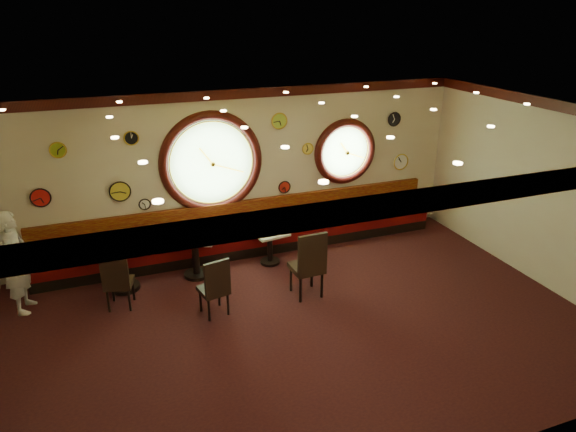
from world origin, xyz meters
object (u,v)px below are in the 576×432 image
(condiment_b_pepper, at_px, (198,233))
(chair_a, at_px, (117,277))
(condiment_c_salt, at_px, (268,229))
(condiment_c_bottle, at_px, (276,226))
(condiment_c_pepper, at_px, (269,230))
(chair_c, at_px, (309,261))
(waiter, at_px, (17,262))
(condiment_b_bottle, at_px, (199,229))
(condiment_a_salt, at_px, (117,239))
(condiment_a_bottle, at_px, (128,235))
(condiment_a_pepper, at_px, (120,241))
(table_a, at_px, (122,261))
(condiment_b_salt, at_px, (187,233))
(table_c, at_px, (270,243))
(chair_b, at_px, (215,284))
(table_b, at_px, (195,251))

(condiment_b_pepper, bearing_deg, chair_a, -156.41)
(condiment_c_salt, relative_size, condiment_c_bottle, 0.55)
(condiment_c_pepper, bearing_deg, condiment_c_salt, 81.29)
(chair_c, xyz_separation_m, condiment_c_bottle, (-0.08, 1.45, 0.06))
(waiter, bearing_deg, condiment_b_bottle, -76.64)
(chair_c, xyz_separation_m, condiment_c_salt, (-0.23, 1.43, 0.02))
(condiment_a_salt, bearing_deg, condiment_a_bottle, 0.25)
(condiment_a_pepper, bearing_deg, waiter, -176.91)
(condiment_c_bottle, bearing_deg, condiment_a_pepper, -178.38)
(table_a, height_order, condiment_a_salt, condiment_a_salt)
(chair_a, relative_size, condiment_a_salt, 7.30)
(condiment_b_salt, bearing_deg, condiment_a_salt, 179.98)
(condiment_b_pepper, distance_m, condiment_c_bottle, 1.50)
(table_a, height_order, condiment_c_salt, table_a)
(table_c, height_order, chair_c, chair_c)
(chair_b, distance_m, condiment_c_salt, 1.98)
(chair_c, height_order, condiment_c_bottle, chair_c)
(chair_a, height_order, condiment_a_bottle, condiment_a_bottle)
(chair_a, xyz_separation_m, chair_b, (1.42, -0.75, -0.01))
(table_a, bearing_deg, condiment_b_bottle, 3.37)
(chair_c, relative_size, condiment_b_salt, 8.42)
(chair_b, bearing_deg, condiment_a_salt, 120.23)
(condiment_c_salt, bearing_deg, condiment_b_bottle, 178.70)
(condiment_a_salt, xyz_separation_m, condiment_b_bottle, (1.40, -0.02, -0.02))
(condiment_c_pepper, bearing_deg, table_c, 41.68)
(chair_a, distance_m, condiment_c_salt, 2.87)
(condiment_b_bottle, bearing_deg, chair_c, -43.68)
(condiment_a_pepper, bearing_deg, chair_c, -25.32)
(condiment_a_bottle, bearing_deg, table_c, -1.51)
(chair_b, distance_m, waiter, 3.15)
(chair_a, xyz_separation_m, condiment_b_salt, (1.27, 0.74, 0.27))
(table_c, xyz_separation_m, condiment_a_salt, (-2.72, 0.07, 0.50))
(table_a, relative_size, condiment_b_pepper, 9.75)
(chair_a, distance_m, condiment_a_pepper, 0.72)
(condiment_c_salt, bearing_deg, condiment_c_bottle, 5.55)
(table_b, relative_size, condiment_c_bottle, 5.40)
(condiment_a_pepper, relative_size, waiter, 0.06)
(condiment_a_pepper, bearing_deg, chair_b, -46.52)
(table_c, distance_m, condiment_c_salt, 0.29)
(condiment_c_pepper, height_order, condiment_c_bottle, condiment_c_bottle)
(condiment_a_pepper, bearing_deg, condiment_a_salt, 108.98)
(waiter, bearing_deg, condiment_c_bottle, -77.98)
(condiment_a_bottle, bearing_deg, condiment_b_pepper, -5.53)
(table_c, bearing_deg, table_a, -179.17)
(condiment_a_pepper, bearing_deg, table_a, 111.78)
(condiment_a_salt, distance_m, condiment_b_pepper, 1.37)
(condiment_b_salt, distance_m, condiment_c_pepper, 1.52)
(table_c, bearing_deg, table_b, -179.54)
(condiment_a_pepper, bearing_deg, table_b, 1.87)
(table_a, bearing_deg, table_c, 0.83)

